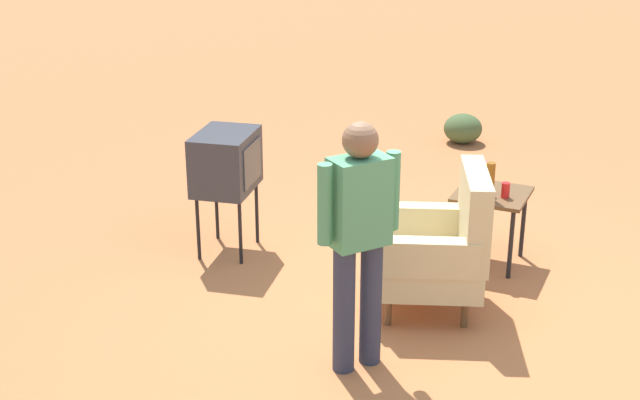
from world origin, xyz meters
TOP-DOWN VIEW (x-y plane):
  - ground_plane at (0.00, 0.00)m, footprint 60.00×60.00m
  - armchair at (-0.19, 0.05)m, footprint 0.98×1.00m
  - side_table at (-1.11, 0.19)m, footprint 0.56×0.56m
  - tv_on_stand at (-0.45, -1.84)m, footprint 0.67×0.54m
  - person_standing at (0.78, -0.20)m, footprint 0.47×0.39m
  - bottle_tall_amber at (-0.95, 0.20)m, footprint 0.07×0.07m
  - soda_can_red at (-1.05, 0.31)m, footprint 0.07×0.07m
  - flower_vase at (-1.04, 0.12)m, footprint 0.14×0.10m
  - shrub_near at (-4.18, -0.87)m, footprint 0.44×0.44m

SIDE VIEW (x-z plane):
  - ground_plane at x=0.00m, z-range 0.00..0.00m
  - shrub_near at x=-4.18m, z-range 0.00..0.34m
  - armchair at x=-0.19m, z-range -0.03..1.03m
  - side_table at x=-1.11m, z-range 0.21..0.82m
  - soda_can_red at x=-1.05m, z-range 0.60..0.73m
  - flower_vase at x=-1.04m, z-range 0.62..0.89m
  - bottle_tall_amber at x=-0.95m, z-range 0.60..0.90m
  - tv_on_stand at x=-0.45m, z-range 0.27..1.30m
  - person_standing at x=0.78m, z-range 0.12..1.76m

